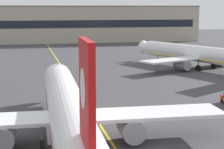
{
  "coord_description": "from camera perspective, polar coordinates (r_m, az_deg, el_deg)",
  "views": [
    {
      "loc": [
        -8.27,
        -29.06,
        13.46
      ],
      "look_at": [
        0.06,
        9.3,
        6.93
      ],
      "focal_mm": 65.32,
      "sensor_mm": 36.0,
      "label": 1
    }
  ],
  "objects": [
    {
      "name": "airliner_foreground",
      "position": [
        39.91,
        -6.15,
        -5.25
      ],
      "size": [
        32.14,
        41.49,
        11.65
      ],
      "color": "white",
      "rests_on": "ground"
    },
    {
      "name": "airliner_background",
      "position": [
        91.27,
        12.26,
        2.75
      ],
      "size": [
        29.2,
        36.66,
        10.88
      ],
      "color": "white",
      "rests_on": "ground"
    },
    {
      "name": "taxiway_centreline",
      "position": [
        61.14,
        -4.18,
        -3.29
      ],
      "size": [
        0.78,
        180.0,
        0.01
      ],
      "primitive_type": "cube",
      "rotation": [
        0.0,
        0.0,
        -0.0
      ],
      "color": "yellow",
      "rests_on": "ground"
    },
    {
      "name": "terminal_building",
      "position": [
        156.9,
        -11.37,
        6.9
      ],
      "size": [
        130.93,
        12.4,
        13.94
      ],
      "color": "#B2A893",
      "rests_on": "ground"
    }
  ]
}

